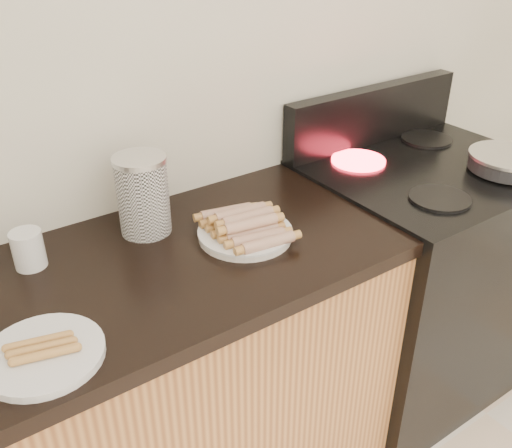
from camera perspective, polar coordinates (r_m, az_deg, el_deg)
wall_back at (r=1.61m, az=-9.16°, el=15.79°), size 4.00×0.04×2.60m
stove at (r=2.19m, az=15.44°, el=-5.44°), size 0.76×0.65×0.91m
stove_panel at (r=2.11m, az=11.62°, el=10.66°), size 0.76×0.06×0.20m
burner_near_left at (r=1.75m, az=17.89°, el=2.45°), size 0.18×0.18×0.01m
burner_near_right at (r=2.02m, az=23.99°, el=4.88°), size 0.18×0.18×0.01m
burner_far_left at (r=1.95m, az=10.20°, el=6.28°), size 0.18×0.18×0.01m
burner_far_right at (r=2.19m, az=16.68°, el=8.13°), size 0.18×0.18×0.01m
frying_pan at (r=2.00m, az=24.05°, el=5.70°), size 0.25×0.44×0.05m
main_plate at (r=1.50m, az=-1.09°, el=-1.08°), size 0.29×0.29×0.02m
side_plate at (r=1.21m, az=-20.48°, el=-12.14°), size 0.28×0.28×0.02m
hotdog_pile at (r=1.49m, az=-1.10°, el=-0.04°), size 0.14×0.25×0.06m
plain_sausages at (r=1.19m, az=-20.63°, el=-11.51°), size 0.12×0.09×0.02m
canister at (r=1.51m, az=-11.24°, el=2.88°), size 0.14×0.14×0.21m
mug at (r=1.47m, az=-21.82°, el=-2.37°), size 0.10×0.10×0.09m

